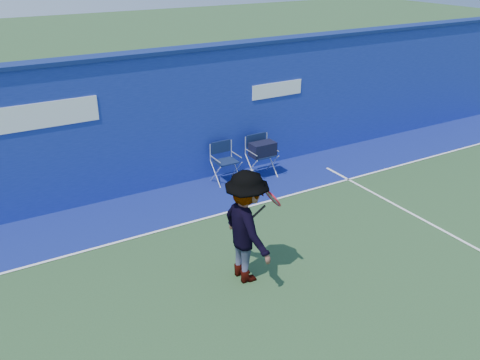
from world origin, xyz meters
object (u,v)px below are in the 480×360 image
directors_chair_right (262,160)px  directors_chair_left (226,170)px  water_bottle (252,174)px  tennis_player (247,227)px

directors_chair_right → directors_chair_left: bearing=169.7°
directors_chair_right → water_bottle: 0.42m
directors_chair_left → water_bottle: size_ratio=3.87×
directors_chair_left → directors_chair_right: bearing=-10.3°
directors_chair_left → directors_chair_right: directors_chair_right is taller
directors_chair_right → tennis_player: size_ratio=0.52×
directors_chair_left → directors_chair_right: size_ratio=0.94×
directors_chair_left → tennis_player: bearing=-113.5°
water_bottle → directors_chair_right: bearing=7.6°
directors_chair_right → tennis_player: tennis_player is taller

